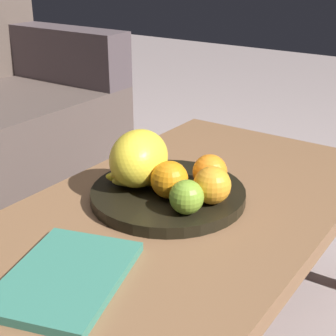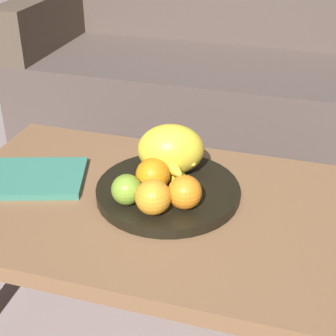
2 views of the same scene
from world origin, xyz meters
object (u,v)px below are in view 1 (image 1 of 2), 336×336
at_px(coffee_table, 183,221).
at_px(orange_right, 212,185).
at_px(banana_bunch, 143,173).
at_px(magazine, 66,277).
at_px(orange_front, 210,172).
at_px(melon_large_front, 139,158).
at_px(apple_front, 187,197).
at_px(orange_left, 169,180).
at_px(fruit_bowl, 168,194).

distance_m(coffee_table, orange_right, 0.13).
distance_m(banana_bunch, magazine, 0.34).
bearing_deg(coffee_table, orange_front, -31.62).
xyz_separation_m(melon_large_front, apple_front, (-0.05, -0.16, -0.03)).
xyz_separation_m(coffee_table, orange_left, (-0.04, 0.01, 0.11)).
relative_size(fruit_bowl, apple_front, 4.89).
height_order(fruit_bowl, magazine, fruit_bowl).
bearing_deg(orange_right, apple_front, 164.44).
distance_m(coffee_table, orange_front, 0.13).
xyz_separation_m(coffee_table, banana_bunch, (-0.02, 0.09, 0.10)).
relative_size(melon_large_front, orange_right, 2.05).
height_order(coffee_table, apple_front, apple_front).
height_order(melon_large_front, banana_bunch, melon_large_front).
bearing_deg(orange_front, orange_left, 152.47).
xyz_separation_m(orange_front, banana_bunch, (-0.08, 0.12, -0.01)).
distance_m(fruit_bowl, magazine, 0.34).
xyz_separation_m(orange_left, apple_front, (-0.04, -0.07, -0.01)).
relative_size(orange_front, orange_left, 0.95).
height_order(fruit_bowl, orange_left, orange_left).
xyz_separation_m(orange_front, magazine, (-0.40, 0.04, -0.05)).
relative_size(melon_large_front, orange_front, 2.12).
bearing_deg(orange_left, melon_large_front, 80.31).
distance_m(orange_right, apple_front, 0.07).
distance_m(coffee_table, orange_left, 0.12).
bearing_deg(magazine, orange_left, -16.23).
distance_m(fruit_bowl, orange_left, 0.06).
distance_m(fruit_bowl, apple_front, 0.12).
relative_size(orange_front, orange_right, 0.97).
xyz_separation_m(melon_large_front, magazine, (-0.33, -0.10, -0.08)).
bearing_deg(banana_bunch, orange_left, -99.04).
relative_size(fruit_bowl, orange_right, 4.32).
bearing_deg(fruit_bowl, banana_bunch, 106.95).
relative_size(fruit_bowl, orange_front, 4.46).
xyz_separation_m(fruit_bowl, apple_front, (-0.07, -0.09, 0.05)).
xyz_separation_m(melon_large_front, banana_bunch, (-0.00, -0.01, -0.03)).
bearing_deg(orange_front, banana_bunch, 121.35).
bearing_deg(magazine, fruit_bowl, -12.36).
distance_m(orange_left, apple_front, 0.08).
relative_size(fruit_bowl, orange_left, 4.25).
height_order(orange_left, apple_front, orange_left).
xyz_separation_m(coffee_table, fruit_bowl, (-0.01, 0.04, 0.06)).
relative_size(fruit_bowl, melon_large_front, 2.10).
bearing_deg(orange_left, apple_front, -119.79).
relative_size(melon_large_front, banana_bunch, 0.97).
xyz_separation_m(orange_left, magazine, (-0.31, -0.01, -0.06)).
xyz_separation_m(orange_right, magazine, (-0.34, 0.08, -0.06)).
bearing_deg(magazine, orange_right, -30.57).
xyz_separation_m(fruit_bowl, banana_bunch, (-0.02, 0.05, 0.04)).
distance_m(orange_left, orange_right, 0.09).
bearing_deg(orange_right, banana_bunch, 95.63).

